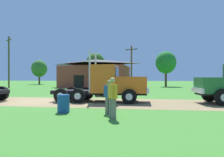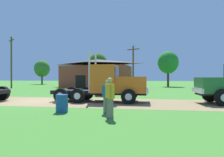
{
  "view_description": "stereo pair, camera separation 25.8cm",
  "coord_description": "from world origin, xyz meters",
  "px_view_note": "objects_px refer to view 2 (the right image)",
  "views": [
    {
      "loc": [
        7.85,
        -14.15,
        1.77
      ],
      "look_at": [
        5.53,
        1.6,
        1.71
      ],
      "focal_mm": 32.29,
      "sensor_mm": 36.0,
      "label": 1
    },
    {
      "loc": [
        8.11,
        -14.11,
        1.77
      ],
      "look_at": [
        5.53,
        1.6,
        1.71
      ],
      "focal_mm": 32.29,
      "sensor_mm": 36.0,
      "label": 2
    }
  ],
  "objects_px": {
    "steel_barrel": "(62,103)",
    "shed_building": "(97,74)",
    "visitor_standing_near": "(107,95)",
    "truck_foreground_white": "(110,85)",
    "utility_pole_near": "(11,61)",
    "utility_pole_far": "(133,66)",
    "visitor_walking_mid": "(110,96)"
  },
  "relations": [
    {
      "from": "steel_barrel",
      "to": "utility_pole_near",
      "type": "height_order",
      "value": "utility_pole_near"
    },
    {
      "from": "visitor_standing_near",
      "to": "utility_pole_far",
      "type": "height_order",
      "value": "utility_pole_far"
    },
    {
      "from": "visitor_walking_mid",
      "to": "utility_pole_far",
      "type": "bearing_deg",
      "value": 90.97
    },
    {
      "from": "utility_pole_near",
      "to": "utility_pole_far",
      "type": "bearing_deg",
      "value": 7.72
    },
    {
      "from": "visitor_standing_near",
      "to": "steel_barrel",
      "type": "bearing_deg",
      "value": 179.47
    },
    {
      "from": "shed_building",
      "to": "utility_pole_near",
      "type": "bearing_deg",
      "value": -155.56
    },
    {
      "from": "steel_barrel",
      "to": "shed_building",
      "type": "relative_size",
      "value": 0.07
    },
    {
      "from": "visitor_standing_near",
      "to": "shed_building",
      "type": "xyz_separation_m",
      "value": [
        -6.97,
        27.05,
        1.6
      ]
    },
    {
      "from": "visitor_walking_mid",
      "to": "utility_pole_far",
      "type": "relative_size",
      "value": 0.25
    },
    {
      "from": "truck_foreground_white",
      "to": "utility_pole_far",
      "type": "height_order",
      "value": "utility_pole_far"
    },
    {
      "from": "steel_barrel",
      "to": "utility_pole_far",
      "type": "relative_size",
      "value": 0.13
    },
    {
      "from": "visitor_standing_near",
      "to": "shed_building",
      "type": "height_order",
      "value": "shed_building"
    },
    {
      "from": "steel_barrel",
      "to": "utility_pole_near",
      "type": "distance_m",
      "value": 27.93
    },
    {
      "from": "visitor_standing_near",
      "to": "visitor_walking_mid",
      "type": "relative_size",
      "value": 0.93
    },
    {
      "from": "steel_barrel",
      "to": "shed_building",
      "type": "bearing_deg",
      "value": 99.66
    },
    {
      "from": "truck_foreground_white",
      "to": "steel_barrel",
      "type": "distance_m",
      "value": 5.16
    },
    {
      "from": "shed_building",
      "to": "utility_pole_far",
      "type": "xyz_separation_m",
      "value": [
        6.87,
        -3.35,
        1.27
      ]
    },
    {
      "from": "visitor_walking_mid",
      "to": "steel_barrel",
      "type": "xyz_separation_m",
      "value": [
        -2.69,
        1.12,
        -0.52
      ]
    },
    {
      "from": "shed_building",
      "to": "truck_foreground_white",
      "type": "bearing_deg",
      "value": -74.25
    },
    {
      "from": "shed_building",
      "to": "visitor_standing_near",
      "type": "bearing_deg",
      "value": -75.54
    },
    {
      "from": "truck_foreground_white",
      "to": "steel_barrel",
      "type": "bearing_deg",
      "value": -109.1
    },
    {
      "from": "visitor_standing_near",
      "to": "utility_pole_near",
      "type": "relative_size",
      "value": 0.19
    },
    {
      "from": "visitor_walking_mid",
      "to": "utility_pole_far",
      "type": "height_order",
      "value": "utility_pole_far"
    },
    {
      "from": "shed_building",
      "to": "utility_pole_near",
      "type": "relative_size",
      "value": 1.5
    },
    {
      "from": "visitor_walking_mid",
      "to": "shed_building",
      "type": "relative_size",
      "value": 0.14
    },
    {
      "from": "visitor_walking_mid",
      "to": "shed_building",
      "type": "distance_m",
      "value": 29.11
    },
    {
      "from": "utility_pole_near",
      "to": "visitor_standing_near",
      "type": "bearing_deg",
      "value": -45.75
    },
    {
      "from": "truck_foreground_white",
      "to": "utility_pole_near",
      "type": "bearing_deg",
      "value": 140.71
    },
    {
      "from": "visitor_walking_mid",
      "to": "shed_building",
      "type": "height_order",
      "value": "shed_building"
    },
    {
      "from": "visitor_walking_mid",
      "to": "utility_pole_far",
      "type": "xyz_separation_m",
      "value": [
        -0.42,
        24.79,
        2.8
      ]
    },
    {
      "from": "truck_foreground_white",
      "to": "visitor_standing_near",
      "type": "distance_m",
      "value": 4.9
    },
    {
      "from": "steel_barrel",
      "to": "shed_building",
      "type": "xyz_separation_m",
      "value": [
        -4.6,
        27.03,
        2.06
      ]
    }
  ]
}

